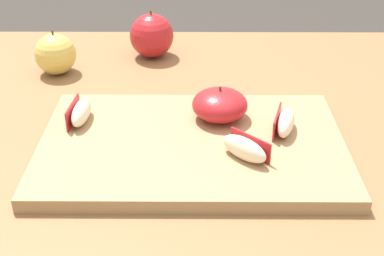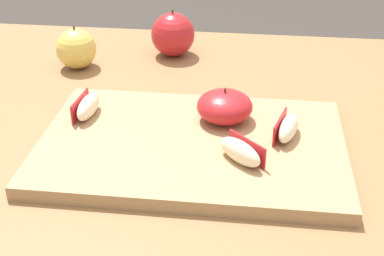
# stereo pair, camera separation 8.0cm
# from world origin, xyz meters

# --- Properties ---
(dining_table) EXTENTS (1.15, 0.97, 0.73)m
(dining_table) POSITION_xyz_m (0.00, 0.00, 0.63)
(dining_table) COLOR brown
(dining_table) RESTS_ON ground_plane
(cutting_board) EXTENTS (0.45, 0.30, 0.02)m
(cutting_board) POSITION_xyz_m (-0.03, -0.04, 0.74)
(cutting_board) COLOR #A37F56
(cutting_board) RESTS_ON dining_table
(apple_half_skin_up) EXTENTS (0.09, 0.09, 0.06)m
(apple_half_skin_up) POSITION_xyz_m (0.01, 0.03, 0.77)
(apple_half_skin_up) COLOR #B21E23
(apple_half_skin_up) RESTS_ON cutting_board
(apple_wedge_left) EXTENTS (0.03, 0.08, 0.03)m
(apple_wedge_left) POSITION_xyz_m (-0.21, 0.01, 0.76)
(apple_wedge_left) COLOR beige
(apple_wedge_left) RESTS_ON cutting_board
(apple_wedge_near_knife) EXTENTS (0.07, 0.07, 0.03)m
(apple_wedge_near_knife) POSITION_xyz_m (0.04, -0.09, 0.76)
(apple_wedge_near_knife) COLOR beige
(apple_wedge_near_knife) RESTS_ON cutting_board
(apple_wedge_front) EXTENTS (0.05, 0.08, 0.03)m
(apple_wedge_front) POSITION_xyz_m (0.11, -0.02, 0.76)
(apple_wedge_front) COLOR beige
(apple_wedge_front) RESTS_ON cutting_board
(whole_apple_crimson) EXTENTS (0.09, 0.09, 0.10)m
(whole_apple_crimson) POSITION_xyz_m (-0.12, 0.33, 0.77)
(whole_apple_crimson) COLOR #B21E23
(whole_apple_crimson) RESTS_ON dining_table
(whole_apple_golden) EXTENTS (0.08, 0.08, 0.09)m
(whole_apple_golden) POSITION_xyz_m (-0.30, 0.25, 0.77)
(whole_apple_golden) COLOR #DBBC51
(whole_apple_golden) RESTS_ON dining_table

